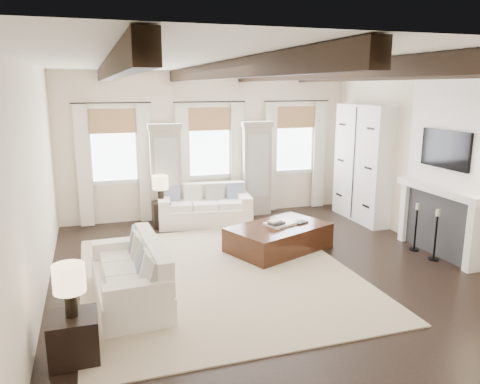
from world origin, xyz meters
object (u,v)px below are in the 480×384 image
object	(u,v)px
side_table_back	(162,214)
sofa_back	(204,208)
ottoman	(278,238)
side_table_front	(74,338)
sofa_left	(134,277)

from	to	relation	value
side_table_back	sofa_back	bearing A→B (deg)	-1.32
ottoman	side_table_front	bearing A→B (deg)	-165.68
sofa_left	ottoman	size ratio (longest dim) A/B	1.14
sofa_left	ottoman	bearing A→B (deg)	25.32
sofa_left	side_table_front	world-z (taller)	sofa_left
sofa_back	sofa_left	xyz separation A→B (m)	(-1.80, -3.32, 0.01)
side_table_front	side_table_back	distance (m)	4.90
sofa_back	side_table_back	xyz separation A→B (m)	(-0.92, 0.02, -0.06)
sofa_left	ottoman	xyz separation A→B (m)	(2.65, 1.26, -0.11)
sofa_back	sofa_left	size ratio (longest dim) A/B	1.04
sofa_back	side_table_front	world-z (taller)	sofa_back
ottoman	sofa_left	bearing A→B (deg)	-177.00
ottoman	side_table_front	distance (m)	4.24
ottoman	side_table_back	size ratio (longest dim) A/B	3.23
side_table_front	sofa_left	bearing A→B (deg)	59.53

